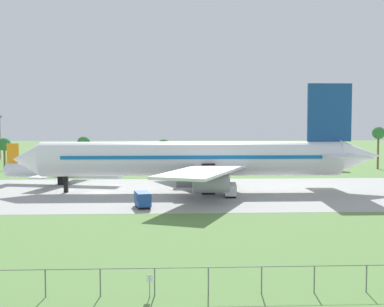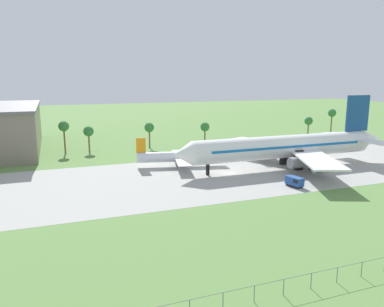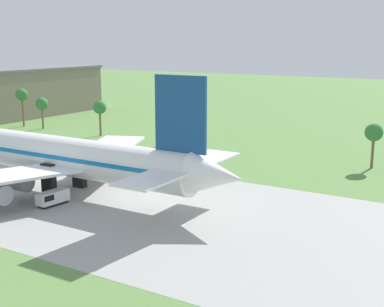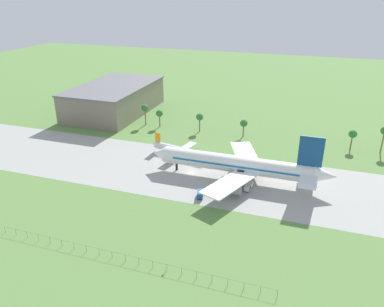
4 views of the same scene
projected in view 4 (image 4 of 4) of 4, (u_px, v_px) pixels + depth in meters
ground_plane at (191, 173)px, 147.54m from camera, size 600.00×600.00×0.00m
taxiway_strip at (191, 173)px, 147.54m from camera, size 320.00×44.00×0.02m
jet_airliner at (240, 165)px, 139.83m from camera, size 69.64×52.00×20.55m
regional_aircraft at (180, 150)px, 160.54m from camera, size 25.77×23.39×8.68m
baggage_tug at (200, 194)px, 129.71m from camera, size 2.89×4.73×2.40m
catering_van at (248, 187)px, 134.76m from camera, size 2.50×5.43×2.26m
perimeter_fence at (125, 257)px, 99.33m from camera, size 80.10×0.10×2.10m
no_stopping_sign at (165, 268)px, 95.83m from camera, size 0.44×0.08×1.68m
terminal_building at (115, 99)px, 215.94m from camera, size 36.72×61.20×16.13m
palm_tree_row at (241, 121)px, 180.57m from camera, size 117.50×3.60×12.20m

